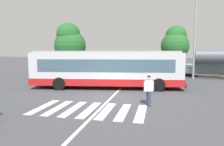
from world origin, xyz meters
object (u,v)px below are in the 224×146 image
city_transit_bus (107,69)px  background_tree_right (175,43)px  pedestrian_crossing_street (149,89)px  parked_car_teal (106,67)px  parked_car_red (165,68)px  parked_car_silver (188,69)px  twin_arm_street_lamp (195,25)px  parked_car_charcoal (126,68)px  bus_stop_shelter (214,57)px  parked_car_champagne (145,68)px  background_tree_left (70,42)px

city_transit_bus → background_tree_right: bearing=69.3°
pedestrian_crossing_street → parked_car_teal: 17.83m
parked_car_red → parked_car_silver: bearing=-5.0°
twin_arm_street_lamp → background_tree_right: size_ratio=1.36×
city_transit_bus → pedestrian_crossing_street: bearing=-54.1°
pedestrian_crossing_street → parked_car_red: 16.78m
parked_car_charcoal → background_tree_right: size_ratio=0.66×
parked_car_red → background_tree_right: background_tree_right is taller
parked_car_silver → twin_arm_street_lamp: (0.03, -3.96, 5.05)m
parked_car_teal → bus_stop_shelter: 13.53m
city_transit_bus → parked_car_charcoal: 11.81m
pedestrian_crossing_street → parked_car_teal: (-6.57, 16.58, -0.20)m
parked_car_champagne → twin_arm_street_lamp: (5.43, -3.95, 5.05)m
parked_car_champagne → background_tree_left: size_ratio=0.65×
pedestrian_crossing_street → background_tree_right: background_tree_right is taller
parked_car_champagne → bus_stop_shelter: bus_stop_shelter is taller
twin_arm_street_lamp → bus_stop_shelter: bearing=16.5°
parked_car_champagne → background_tree_left: (-10.74, 0.15, 3.46)m
background_tree_right → twin_arm_street_lamp: bearing=-83.1°
twin_arm_street_lamp → background_tree_right: 10.31m
bus_stop_shelter → parked_car_teal: bearing=165.2°
city_transit_bus → parked_car_red: bearing=66.6°
parked_car_silver → parked_car_red: bearing=175.0°
parked_car_charcoal → parked_car_silver: bearing=-2.4°
pedestrian_crossing_street → background_tree_right: 23.07m
pedestrian_crossing_street → parked_car_charcoal: size_ratio=0.38×
pedestrian_crossing_street → twin_arm_street_lamp: bearing=71.3°
parked_car_silver → bus_stop_shelter: 4.31m
pedestrian_crossing_street → background_tree_right: (3.01, 22.63, 3.29)m
pedestrian_crossing_street → background_tree_left: (-11.93, 16.61, 3.26)m
parked_car_teal → bus_stop_shelter: bearing=-14.8°
parked_car_teal → parked_car_charcoal: bearing=4.9°
parked_car_charcoal → parked_car_champagne: bearing=-7.8°
parked_car_champagne → bus_stop_shelter: size_ratio=1.11×
parked_car_teal → parked_car_red: (7.99, 0.14, 0.00)m
pedestrian_crossing_street → parked_car_silver: (4.21, 16.48, -0.20)m
parked_car_teal → parked_car_champagne: 5.39m
city_transit_bus → parked_car_red: size_ratio=2.73×
twin_arm_street_lamp → background_tree_left: bearing=165.8°
pedestrian_crossing_street → parked_car_teal: size_ratio=0.38×
parked_car_teal → background_tree_right: 11.86m
city_transit_bus → bus_stop_shelter: bearing=38.9°
background_tree_right → pedestrian_crossing_street: bearing=-97.6°
parked_car_teal → parked_car_charcoal: same height
parked_car_champagne → parked_car_silver: same height
parked_car_charcoal → parked_car_silver: 8.00m
city_transit_bus → twin_arm_street_lamp: twin_arm_street_lamp is taller
background_tree_left → background_tree_right: bearing=22.0°
parked_car_champagne → background_tree_right: 8.24m
pedestrian_crossing_street → parked_car_red: bearing=85.2°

